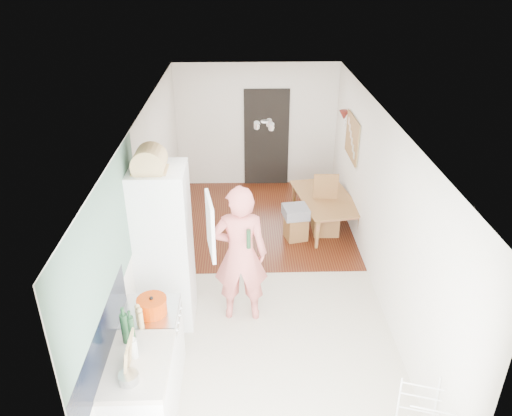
{
  "coord_description": "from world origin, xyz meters",
  "views": [
    {
      "loc": [
        -0.27,
        -6.08,
        4.36
      ],
      "look_at": [
        -0.1,
        0.2,
        1.11
      ],
      "focal_mm": 35.0,
      "sensor_mm": 36.0,
      "label": 1
    }
  ],
  "objects_px": {
    "dining_chair": "(326,207)",
    "stool": "(296,227)",
    "person": "(240,243)",
    "dining_table": "(326,213)"
  },
  "relations": [
    {
      "from": "dining_table",
      "to": "stool",
      "type": "distance_m",
      "value": 0.74
    },
    {
      "from": "person",
      "to": "stool",
      "type": "relative_size",
      "value": 5.1
    },
    {
      "from": "dining_chair",
      "to": "stool",
      "type": "relative_size",
      "value": 2.3
    },
    {
      "from": "person",
      "to": "stool",
      "type": "xyz_separation_m",
      "value": [
        0.92,
        1.97,
        -0.9
      ]
    },
    {
      "from": "person",
      "to": "dining_chair",
      "type": "relative_size",
      "value": 2.22
    },
    {
      "from": "person",
      "to": "dining_chair",
      "type": "bearing_deg",
      "value": -122.59
    },
    {
      "from": "stool",
      "to": "person",
      "type": "bearing_deg",
      "value": -115.07
    },
    {
      "from": "person",
      "to": "stool",
      "type": "distance_m",
      "value": 2.36
    },
    {
      "from": "dining_table",
      "to": "stool",
      "type": "relative_size",
      "value": 3.08
    },
    {
      "from": "dining_chair",
      "to": "stool",
      "type": "height_order",
      "value": "dining_chair"
    }
  ]
}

